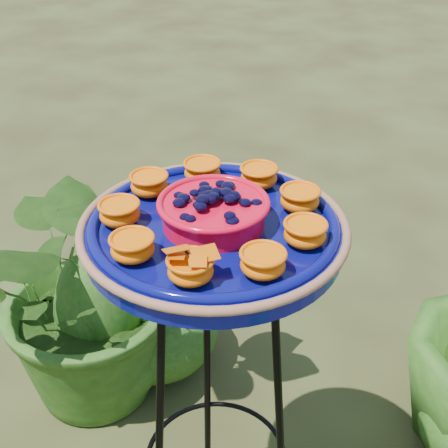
{
  "coord_description": "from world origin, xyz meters",
  "views": [
    {
      "loc": [
        0.22,
        -0.84,
        1.64
      ],
      "look_at": [
        -0.04,
        0.08,
        1.03
      ],
      "focal_mm": 50.0,
      "sensor_mm": 36.0,
      "label": 1
    }
  ],
  "objects": [
    {
      "name": "tripod_stand",
      "position": [
        -0.06,
        0.11,
        0.59
      ],
      "size": [
        0.46,
        0.46,
        0.97
      ],
      "rotation": [
        0.0,
        0.0,
        0.42
      ],
      "color": "black",
      "rests_on": "ground"
    },
    {
      "name": "feeder_dish",
      "position": [
        -0.06,
        0.11,
        1.01
      ],
      "size": [
        0.65,
        0.65,
        0.12
      ],
      "rotation": [
        0.0,
        0.0,
        0.42
      ],
      "color": "#070A59",
      "rests_on": "tripod_stand"
    },
    {
      "name": "shrub_back_left",
      "position": [
        -0.59,
        0.55,
        0.44
      ],
      "size": [
        1.05,
        1.01,
        0.89
      ],
      "primitive_type": "imported",
      "rotation": [
        0.0,
        0.0,
        0.56
      ],
      "color": "#1E4512",
      "rests_on": "ground"
    }
  ]
}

